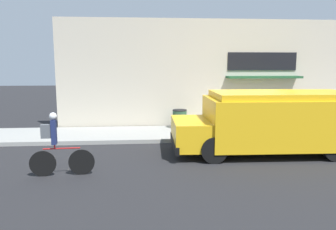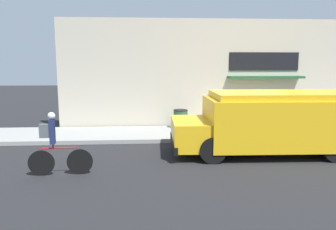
# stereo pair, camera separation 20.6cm
# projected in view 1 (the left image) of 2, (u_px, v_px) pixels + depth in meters

# --- Properties ---
(ground_plane) EXTENTS (70.00, 70.00, 0.00)m
(ground_plane) POSITION_uv_depth(u_px,v_px,m) (248.00, 142.00, 12.48)
(ground_plane) COLOR #232326
(sidewalk) EXTENTS (28.00, 2.74, 0.15)m
(sidewalk) POSITION_uv_depth(u_px,v_px,m) (237.00, 132.00, 13.82)
(sidewalk) COLOR #999993
(sidewalk) RESTS_ON ground_plane
(storefront) EXTENTS (15.48, 0.83, 4.92)m
(storefront) POSITION_uv_depth(u_px,v_px,m) (230.00, 74.00, 14.95)
(storefront) COLOR beige
(storefront) RESTS_ON ground_plane
(school_bus) EXTENTS (6.10, 2.98, 2.03)m
(school_bus) POSITION_uv_depth(u_px,v_px,m) (272.00, 121.00, 10.76)
(school_bus) COLOR yellow
(school_bus) RESTS_ON ground_plane
(cyclist) EXTENTS (1.68, 0.21, 1.69)m
(cyclist) POSITION_uv_depth(u_px,v_px,m) (57.00, 146.00, 8.55)
(cyclist) COLOR black
(cyclist) RESTS_ON ground_plane
(trash_bin) EXTENTS (0.62, 0.62, 0.82)m
(trash_bin) POSITION_uv_depth(u_px,v_px,m) (180.00, 119.00, 14.25)
(trash_bin) COLOR #2D5138
(trash_bin) RESTS_ON sidewalk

